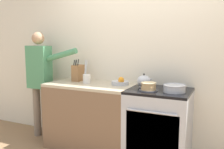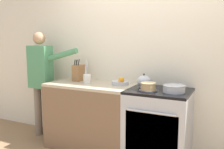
% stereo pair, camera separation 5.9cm
% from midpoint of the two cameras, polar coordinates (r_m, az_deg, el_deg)
% --- Properties ---
extents(wall_back, '(8.00, 0.04, 2.60)m').
position_cam_midpoint_polar(wall_back, '(3.36, 7.02, 4.70)').
color(wall_back, silver).
rests_on(wall_back, ground_plane).
extents(counter_cabinet, '(1.17, 0.62, 0.90)m').
position_cam_midpoint_polar(counter_cabinet, '(3.49, -5.42, -9.37)').
color(counter_cabinet, brown).
rests_on(counter_cabinet, ground_plane).
extents(stove_range, '(0.73, 0.65, 0.90)m').
position_cam_midpoint_polar(stove_range, '(3.14, 10.00, -11.50)').
color(stove_range, '#B7BABF').
rests_on(stove_range, ground_plane).
extents(layer_cake, '(0.22, 0.22, 0.10)m').
position_cam_midpoint_polar(layer_cake, '(2.94, 7.79, -2.80)').
color(layer_cake, '#4C4C51').
rests_on(layer_cake, stove_range).
extents(tea_kettle, '(0.21, 0.17, 0.17)m').
position_cam_midpoint_polar(tea_kettle, '(3.16, 6.79, -1.52)').
color(tea_kettle, '#B7BABF').
rests_on(tea_kettle, stove_range).
extents(mixing_bowl, '(0.26, 0.26, 0.09)m').
position_cam_midpoint_polar(mixing_bowl, '(2.92, 13.49, -3.07)').
color(mixing_bowl, '#B7BABF').
rests_on(mixing_bowl, stove_range).
extents(knife_block, '(0.11, 0.18, 0.32)m').
position_cam_midpoint_polar(knife_block, '(3.61, -8.24, 0.38)').
color(knife_block, olive).
rests_on(knife_block, counter_cabinet).
extents(utensil_crock, '(0.10, 0.10, 0.32)m').
position_cam_midpoint_polar(utensil_crock, '(3.42, -6.31, -0.86)').
color(utensil_crock, silver).
rests_on(utensil_crock, counter_cabinet).
extents(fruit_bowl, '(0.23, 0.23, 0.11)m').
position_cam_midpoint_polar(fruit_bowl, '(3.29, 1.39, -1.76)').
color(fruit_bowl, '#B7BABF').
rests_on(fruit_bowl, counter_cabinet).
extents(person_baker, '(0.92, 0.20, 1.60)m').
position_cam_midpoint_polar(person_baker, '(3.90, -16.54, -0.22)').
color(person_baker, '#7A6B5B').
rests_on(person_baker, ground_plane).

